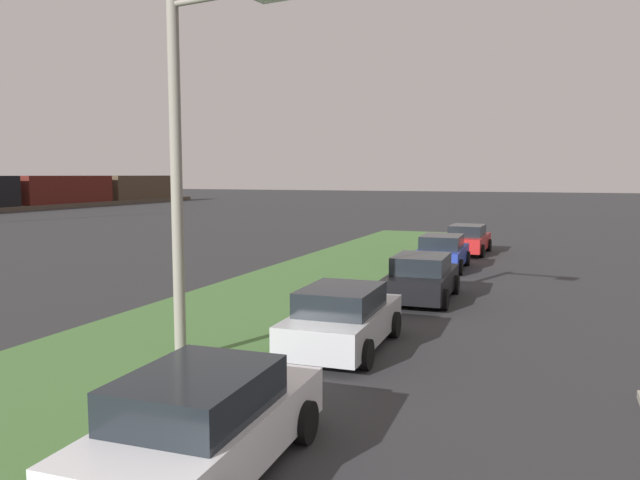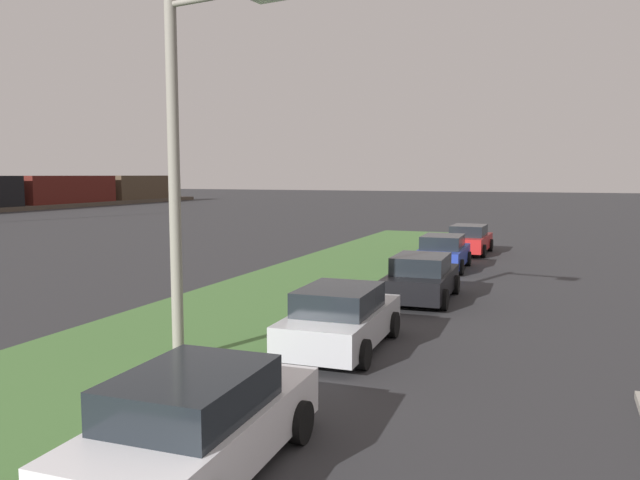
# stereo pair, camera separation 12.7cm
# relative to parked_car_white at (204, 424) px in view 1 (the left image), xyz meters

# --- Properties ---
(grass_median) EXTENTS (60.00, 6.00, 0.12)m
(grass_median) POSITION_rel_parked_car_white_xyz_m (5.33, 4.12, -0.66)
(grass_median) COLOR #477238
(grass_median) RESTS_ON ground
(parked_car_white) EXTENTS (4.35, 2.12, 1.47)m
(parked_car_white) POSITION_rel_parked_car_white_xyz_m (0.00, 0.00, 0.00)
(parked_car_white) COLOR silver
(parked_car_white) RESTS_ON ground
(parked_car_silver) EXTENTS (4.35, 2.12, 1.47)m
(parked_car_silver) POSITION_rel_parked_car_white_xyz_m (6.40, 0.25, 0.00)
(parked_car_silver) COLOR #B2B5BA
(parked_car_silver) RESTS_ON ground
(parked_car_black) EXTENTS (4.35, 2.12, 1.47)m
(parked_car_black) POSITION_rel_parked_car_white_xyz_m (12.63, -0.28, 0.00)
(parked_car_black) COLOR black
(parked_car_black) RESTS_ON ground
(parked_car_blue) EXTENTS (4.35, 2.12, 1.47)m
(parked_car_blue) POSITION_rel_parked_car_white_xyz_m (19.39, 0.26, 0.00)
(parked_car_blue) COLOR #23389E
(parked_car_blue) RESTS_ON ground
(parked_car_red) EXTENTS (4.33, 2.08, 1.47)m
(parked_car_red) POSITION_rel_parked_car_white_xyz_m (25.20, -0.02, 0.00)
(parked_car_red) COLOR red
(parked_car_red) RESTS_ON ground
(streetlight) EXTENTS (0.68, 2.87, 7.50)m
(streetlight) POSITION_rel_parked_car_white_xyz_m (3.93, 2.67, 3.67)
(streetlight) COLOR gray
(streetlight) RESTS_ON ground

